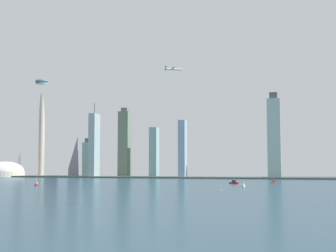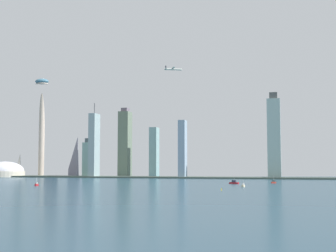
# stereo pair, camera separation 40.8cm
# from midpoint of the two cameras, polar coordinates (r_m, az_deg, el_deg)

# --- Properties ---
(ground_plane) EXTENTS (6000.00, 6000.00, 0.00)m
(ground_plane) POSITION_cam_midpoint_polar(r_m,az_deg,el_deg) (437.99, -13.82, -7.76)
(ground_plane) COLOR #214051
(waterfront_pier) EXTENTS (947.73, 50.98, 2.80)m
(waterfront_pier) POSITION_cam_midpoint_polar(r_m,az_deg,el_deg) (891.37, 1.42, -6.10)
(waterfront_pier) COLOR #4B5B50
(waterfront_pier) RESTS_ON ground
(observation_tower) EXTENTS (32.44, 32.44, 296.33)m
(observation_tower) POSITION_cam_midpoint_polar(r_m,az_deg,el_deg) (1038.03, -14.67, 2.11)
(observation_tower) COLOR beige
(observation_tower) RESTS_ON ground
(stadium_dome) EXTENTS (79.11, 79.11, 38.86)m
(stadium_dome) POSITION_cam_midpoint_polar(r_m,az_deg,el_deg) (1040.72, -18.75, -5.15)
(stadium_dome) COLOR beige
(stadium_dome) RESTS_ON ground
(skyscraper_0) EXTENTS (12.67, 21.07, 106.37)m
(skyscraper_0) POSITION_cam_midpoint_polar(r_m,az_deg,el_deg) (885.39, 1.72, -2.76)
(skyscraper_0) COLOR #8CA7C0
(skyscraper_0) RESTS_ON ground
(skyscraper_1) EXTENTS (21.17, 27.51, 139.79)m
(skyscraper_1) POSITION_cam_midpoint_polar(r_m,az_deg,el_deg) (980.23, -5.13, -2.08)
(skyscraper_1) COLOR slate
(skyscraper_1) RESTS_ON ground
(skyscraper_2) EXTENTS (20.84, 23.11, 150.43)m
(skyscraper_2) POSITION_cam_midpoint_polar(r_m,az_deg,el_deg) (1032.14, -10.89, -1.71)
(skyscraper_2) COLOR gray
(skyscraper_2) RESTS_ON ground
(skyscraper_4) EXTENTS (27.94, 17.98, 149.72)m
(skyscraper_4) POSITION_cam_midpoint_polar(r_m,az_deg,el_deg) (1076.41, -10.87, -1.92)
(skyscraper_4) COLOR #96ADD1
(skyscraper_4) RESTS_ON ground
(skyscraper_5) EXTENTS (12.98, 27.17, 144.08)m
(skyscraper_5) POSITION_cam_midpoint_polar(r_m,az_deg,el_deg) (940.32, -8.76, -2.30)
(skyscraper_5) COLOR #97AFB2
(skyscraper_5) RESTS_ON ground
(skyscraper_6) EXTENTS (23.17, 14.60, 154.15)m
(skyscraper_6) POSITION_cam_midpoint_polar(r_m,az_deg,el_deg) (877.79, 12.42, -1.31)
(skyscraper_6) COLOR #A0C0BD
(skyscraper_6) RESTS_ON ground
(skyscraper_7) EXTENTS (14.36, 27.51, 77.46)m
(skyscraper_7) POSITION_cam_midpoint_polar(r_m,az_deg,el_deg) (980.30, -9.44, -3.87)
(skyscraper_7) COLOR #8CB6AD
(skyscraper_7) RESTS_ON ground
(skyscraper_8) EXTENTS (13.91, 26.27, 168.87)m
(skyscraper_8) POSITION_cam_midpoint_polar(r_m,az_deg,el_deg) (1063.82, -17.01, -1.36)
(skyscraper_8) COLOR #A9A79A
(skyscraper_8) RESTS_ON ground
(skyscraper_9) EXTENTS (15.06, 22.27, 98.38)m
(skyscraper_9) POSITION_cam_midpoint_polar(r_m,az_deg,el_deg) (954.40, -1.66, -3.13)
(skyscraper_9) COLOR #82ABA9
(skyscraper_9) RESTS_ON ground
(skyscraper_10) EXTENTS (26.60, 19.10, 126.17)m
(skyscraper_10) POSITION_cam_midpoint_polar(r_m,az_deg,el_deg) (1060.96, -13.76, -2.39)
(skyscraper_10) COLOR slate
(skyscraper_10) RESTS_ON ground
(boat_1) EXTENTS (6.61, 5.26, 9.35)m
(boat_1) POSITION_cam_midpoint_polar(r_m,az_deg,el_deg) (667.96, 12.39, -6.49)
(boat_1) COLOR #AE291D
(boat_1) RESTS_ON ground
(boat_2) EXTENTS (13.11, 7.36, 9.86)m
(boat_2) POSITION_cam_midpoint_polar(r_m,az_deg,el_deg) (639.89, 7.81, -6.64)
(boat_2) COLOR red
(boat_2) RESTS_ON ground
(boat_3) EXTENTS (2.06, 6.99, 10.42)m
(boat_3) POSITION_cam_midpoint_polar(r_m,az_deg,el_deg) (597.21, -15.30, -6.69)
(boat_3) COLOR #B4181D
(boat_3) RESTS_ON ground
(boat_4) EXTENTS (3.51, 6.70, 8.54)m
(boat_4) POSITION_cam_midpoint_polar(r_m,az_deg,el_deg) (555.89, 8.89, -6.97)
(boat_4) COLOR beige
(boat_4) RESTS_ON ground
(channel_buoy_1) EXTENTS (1.11, 1.11, 2.64)m
(channel_buoy_1) POSITION_cam_midpoint_polar(r_m,az_deg,el_deg) (476.76, 6.35, -7.43)
(channel_buoy_1) COLOR yellow
(channel_buoy_1) RESTS_ON ground
(airplane) EXTENTS (33.36, 32.30, 8.58)m
(airplane) POSITION_cam_midpoint_polar(r_m,az_deg,el_deg) (947.83, 0.61, 6.74)
(airplane) COLOR beige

